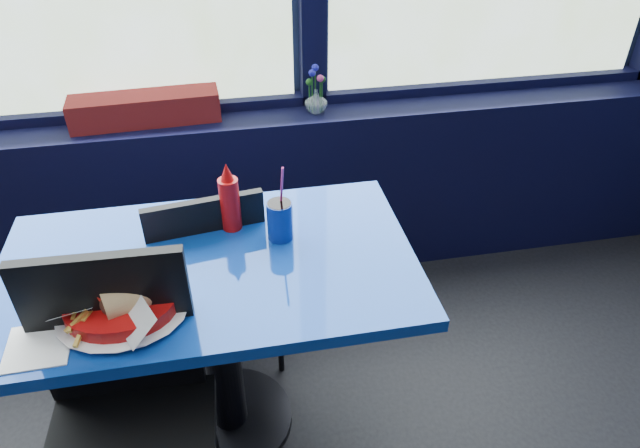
{
  "coord_description": "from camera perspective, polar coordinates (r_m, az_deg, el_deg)",
  "views": [
    {
      "loc": [
        0.38,
        0.69,
        1.8
      ],
      "look_at": [
        0.63,
        1.98,
        0.86
      ],
      "focal_mm": 32.0,
      "sensor_mm": 36.0,
      "label": 1
    }
  ],
  "objects": [
    {
      "name": "window_sill",
      "position": [
        2.62,
        -17.37,
        1.53
      ],
      "size": [
        5.0,
        0.26,
        0.8
      ],
      "primitive_type": "cube",
      "color": "black",
      "rests_on": "ground"
    },
    {
      "name": "near_table",
      "position": [
        1.8,
        -10.46,
        -8.32
      ],
      "size": [
        1.2,
        0.7,
        0.75
      ],
      "color": "black",
      "rests_on": "ground"
    },
    {
      "name": "chair_near_front",
      "position": [
        1.63,
        -18.92,
        -17.02
      ],
      "size": [
        0.45,
        0.45,
        0.96
      ],
      "rotation": [
        0.0,
        0.0,
        -0.04
      ],
      "color": "black",
      "rests_on": "ground"
    },
    {
      "name": "chair_near_back",
      "position": [
        2.05,
        -10.15,
        -4.54
      ],
      "size": [
        0.44,
        0.44,
        0.86
      ],
      "rotation": [
        0.0,
        0.0,
        3.28
      ],
      "color": "black",
      "rests_on": "ground"
    },
    {
      "name": "planter_box",
      "position": [
        2.4,
        -17.05,
        10.98
      ],
      "size": [
        0.58,
        0.17,
        0.12
      ],
      "primitive_type": "cube",
      "rotation": [
        0.0,
        0.0,
        0.04
      ],
      "color": "maroon",
      "rests_on": "window_sill"
    },
    {
      "name": "flower_vase",
      "position": [
        2.38,
        -0.4,
        12.45
      ],
      "size": [
        0.11,
        0.11,
        0.2
      ],
      "rotation": [
        0.0,
        0.0,
        0.13
      ],
      "color": "silver",
      "rests_on": "window_sill"
    },
    {
      "name": "food_basket",
      "position": [
        1.54,
        -19.06,
        -7.8
      ],
      "size": [
        0.31,
        0.3,
        0.11
      ],
      "rotation": [
        0.0,
        0.0,
        -0.09
      ],
      "color": "#A90B0B",
      "rests_on": "near_table"
    },
    {
      "name": "ketchup_bottle",
      "position": [
        1.75,
        -9.03,
        2.36
      ],
      "size": [
        0.06,
        0.06,
        0.23
      ],
      "color": "#A90B0B",
      "rests_on": "near_table"
    },
    {
      "name": "soda_cup",
      "position": [
        1.71,
        -4.02,
        0.45
      ],
      "size": [
        0.08,
        0.08,
        0.26
      ],
      "rotation": [
        0.0,
        0.0,
        -0.43
      ],
      "color": "navy",
      "rests_on": "near_table"
    },
    {
      "name": "napkin",
      "position": [
        1.57,
        -26.34,
        -10.87
      ],
      "size": [
        0.16,
        0.16,
        0.0
      ],
      "primitive_type": "cube",
      "rotation": [
        0.0,
        0.0,
        0.02
      ],
      "color": "white",
      "rests_on": "near_table"
    }
  ]
}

